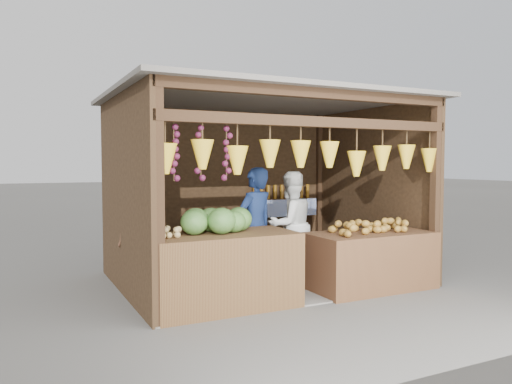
% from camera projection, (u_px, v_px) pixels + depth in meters
% --- Properties ---
extents(ground, '(80.00, 80.00, 0.00)m').
position_uv_depth(ground, '(262.00, 279.00, 7.35)').
color(ground, '#514F49').
rests_on(ground, ground).
extents(stall_structure, '(4.30, 3.30, 2.66)m').
position_uv_depth(stall_structure, '(262.00, 166.00, 7.21)').
color(stall_structure, slate).
rests_on(stall_structure, ground).
extents(back_shelf, '(1.25, 0.32, 1.32)m').
position_uv_depth(back_shelf, '(282.00, 210.00, 8.92)').
color(back_shelf, '#382314').
rests_on(back_shelf, ground).
extents(counter_left, '(1.75, 0.85, 0.88)m').
position_uv_depth(counter_left, '(223.00, 271.00, 5.89)').
color(counter_left, '#492B18').
rests_on(counter_left, ground).
extents(counter_right, '(1.72, 0.85, 0.77)m').
position_uv_depth(counter_right, '(370.00, 260.00, 6.78)').
color(counter_right, '#472917').
rests_on(counter_right, ground).
extents(stool, '(0.32, 0.32, 0.30)m').
position_uv_depth(stool, '(138.00, 281.00, 6.60)').
color(stool, black).
rests_on(stool, ground).
extents(man_standing, '(0.70, 0.58, 1.65)m').
position_uv_depth(man_standing, '(255.00, 228.00, 6.76)').
color(man_standing, '#14244E').
rests_on(man_standing, ground).
extents(woman_standing, '(0.83, 0.68, 1.59)m').
position_uv_depth(woman_standing, '(290.00, 225.00, 7.44)').
color(woman_standing, white).
rests_on(woman_standing, ground).
extents(vendor_seated, '(0.50, 0.35, 0.98)m').
position_uv_depth(vendor_seated, '(137.00, 233.00, 6.56)').
color(vendor_seated, '#533321').
rests_on(vendor_seated, stool).
extents(melon_pile, '(1.00, 0.50, 0.32)m').
position_uv_depth(melon_pile, '(218.00, 219.00, 5.92)').
color(melon_pile, '#175216').
rests_on(melon_pile, counter_left).
extents(tanfruit_pile, '(0.34, 0.40, 0.13)m').
position_uv_depth(tanfruit_pile, '(168.00, 231.00, 5.56)').
color(tanfruit_pile, '#A98C4E').
rests_on(tanfruit_pile, counter_left).
extents(mango_pile, '(1.40, 0.64, 0.22)m').
position_uv_depth(mango_pile, '(371.00, 224.00, 6.74)').
color(mango_pile, '#B53B18').
rests_on(mango_pile, counter_right).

